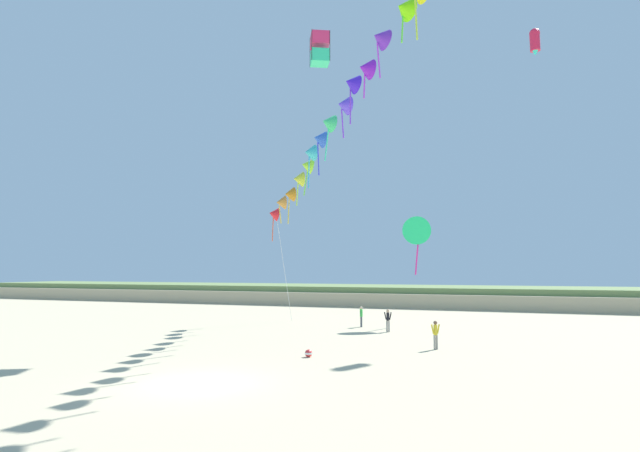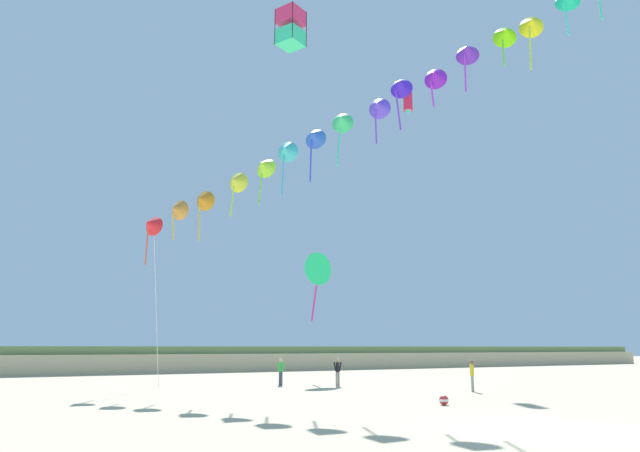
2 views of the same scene
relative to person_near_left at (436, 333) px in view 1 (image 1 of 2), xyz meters
The scene contains 10 objects.
ground_plane 13.20m from the person_near_left, 124.13° to the right, with size 240.00×240.00×0.00m, color #C1B28E.
dune_ridge 33.85m from the person_near_left, 102.61° to the left, with size 120.00×13.53×2.18m.
person_near_left is the anchor object (origin of this frame).
person_near_right 10.63m from the person_near_left, 126.05° to the left, with size 0.33×0.48×1.49m.
person_mid_center 7.44m from the person_near_left, 121.02° to the left, with size 0.52×0.21×1.51m.
kite_banner_string 14.28m from the person_near_left, 169.38° to the right, with size 20.70×22.21×20.81m.
large_kite_low_lead 13.32m from the person_near_left, 102.55° to the left, with size 2.25×1.04×4.47m.
large_kite_mid_trail 20.55m from the person_near_left, 151.91° to the left, with size 1.69×1.69×2.14m.
large_kite_high_solo 24.87m from the person_near_left, 62.93° to the left, with size 1.05×1.05×2.09m.
beach_ball 7.04m from the person_near_left, 141.68° to the right, with size 0.36×0.36×0.36m.
Camera 1 is at (10.42, -16.19, 4.20)m, focal length 28.00 mm.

